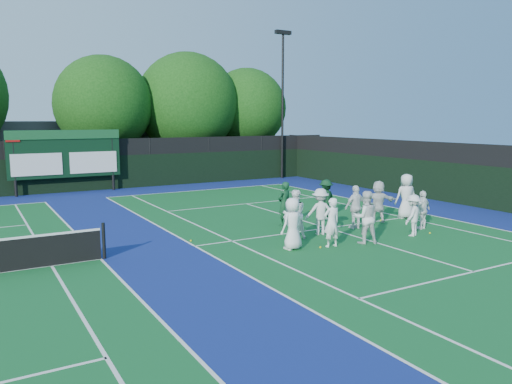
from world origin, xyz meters
TOP-DOWN VIEW (x-y plane):
  - ground at (0.00, 0.00)m, footprint 120.00×120.00m
  - court_apron at (-6.00, 1.00)m, footprint 34.00×32.00m
  - near_court at (0.00, 1.00)m, footprint 11.05×23.85m
  - back_fence at (-6.00, 16.00)m, footprint 34.00×0.08m
  - divider_fence_right at (9.00, 1.00)m, footprint 0.08×32.00m
  - scoreboard at (-7.01, 15.59)m, footprint 6.00×0.21m
  - clubhouse at (-2.00, 24.00)m, footprint 18.00×6.00m
  - light_pole_right at (7.50, 15.70)m, footprint 1.20×0.30m
  - tree_c at (-3.71, 19.58)m, footprint 6.27×6.27m
  - tree_d at (2.12, 19.58)m, footprint 7.10×7.10m
  - tree_e at (6.91, 19.58)m, footprint 5.93×5.93m
  - tennis_ball_0 at (-2.06, -1.25)m, footprint 0.07×0.07m
  - tennis_ball_1 at (2.75, 0.97)m, footprint 0.07×0.07m
  - tennis_ball_2 at (2.64, -1.62)m, footprint 0.07×0.07m
  - tennis_ball_3 at (-5.34, 1.67)m, footprint 0.07×0.07m
  - tennis_ball_4 at (1.49, 4.15)m, footprint 0.07×0.07m
  - tennis_ball_5 at (1.33, 1.06)m, footprint 0.07×0.07m
  - player_front_0 at (-2.92, -0.91)m, footprint 0.91×0.68m
  - player_front_1 at (-1.65, -1.29)m, footprint 0.61×0.41m
  - player_front_2 at (-0.37, -1.47)m, footprint 1.06×0.95m
  - player_front_3 at (1.84, -1.51)m, footprint 1.10×0.85m
  - player_front_4 at (3.02, -0.92)m, footprint 0.92×0.51m
  - player_back_0 at (-2.03, 0.27)m, footprint 1.00×0.88m
  - player_back_1 at (-0.88, 0.32)m, footprint 1.24×0.97m
  - player_back_2 at (0.89, 0.42)m, footprint 1.00×0.47m
  - player_back_3 at (2.45, 0.87)m, footprint 1.65×1.12m
  - player_back_4 at (4.05, 0.90)m, footprint 1.05×0.82m
  - coach_left at (-1.19, 2.19)m, footprint 0.71×0.54m
  - coach_right at (1.26, 2.72)m, footprint 1.20×0.95m

SIDE VIEW (x-z plane):
  - ground at x=0.00m, z-range 0.00..0.00m
  - court_apron at x=-6.00m, z-range 0.00..0.01m
  - near_court at x=0.00m, z-range 0.01..0.01m
  - tennis_ball_0 at x=-2.06m, z-range 0.00..0.07m
  - tennis_ball_1 at x=2.75m, z-range 0.00..0.07m
  - tennis_ball_2 at x=2.64m, z-range 0.00..0.07m
  - tennis_ball_3 at x=-5.34m, z-range 0.00..0.07m
  - tennis_ball_4 at x=1.49m, z-range 0.00..0.07m
  - tennis_ball_5 at x=1.33m, z-range 0.00..0.07m
  - player_front_4 at x=3.02m, z-range 0.00..1.48m
  - player_front_3 at x=1.84m, z-range 0.00..1.50m
  - coach_right at x=1.26m, z-range 0.00..1.63m
  - player_front_1 at x=-1.65m, z-range 0.00..1.63m
  - player_back_2 at x=0.89m, z-range 0.00..1.67m
  - player_front_0 at x=-2.92m, z-range 0.00..1.68m
  - player_back_1 at x=-0.88m, z-range 0.00..1.68m
  - player_back_3 at x=2.45m, z-range 0.00..1.71m
  - player_back_0 at x=-2.03m, z-range 0.00..1.73m
  - coach_left at x=-1.19m, z-range 0.00..1.74m
  - player_front_2 at x=-0.37m, z-range 0.00..1.78m
  - player_back_4 at x=4.05m, z-range 0.00..1.88m
  - back_fence at x=-6.00m, z-range -0.14..2.86m
  - divider_fence_right at x=9.00m, z-range -0.14..2.86m
  - clubhouse at x=-2.00m, z-range 0.00..4.00m
  - scoreboard at x=-7.01m, z-range 0.42..3.97m
  - tree_e at x=6.91m, z-range 0.85..8.79m
  - tree_c at x=-3.71m, z-range 0.81..9.04m
  - tree_d at x=2.12m, z-range 0.66..9.46m
  - light_pole_right at x=7.50m, z-range 1.24..11.36m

